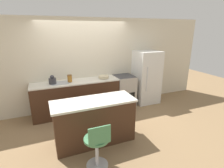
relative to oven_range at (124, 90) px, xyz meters
name	(u,v)px	position (x,y,z in m)	size (l,w,h in m)	color
ground_plane	(93,115)	(-1.12, -0.32, -0.47)	(14.00, 14.00, 0.00)	#8E704C
wall_back	(85,65)	(-1.12, 0.34, 0.83)	(8.00, 0.06, 2.60)	beige
back_counter	(77,97)	(-1.48, 0.00, 0.00)	(2.35, 0.61, 0.94)	#422819
kitchen_island	(94,121)	(-1.40, -1.47, 0.00)	(1.67, 0.64, 0.93)	#422819
oven_range	(124,90)	(0.00, 0.00, 0.00)	(0.58, 0.62, 0.94)	#B7B2A8
refrigerator	(146,77)	(0.76, -0.03, 0.36)	(0.74, 0.70, 1.65)	silver
stool_chair	(97,146)	(-1.58, -2.21, -0.05)	(0.43, 0.43, 0.87)	#B7B7BC
kettle	(52,80)	(-2.07, -0.01, 0.56)	(0.19, 0.19, 0.23)	#333338
mixing_bowl	(104,77)	(-0.67, -0.01, 0.51)	(0.28, 0.28, 0.07)	#C1B28E
canister_jar	(70,78)	(-1.63, -0.01, 0.57)	(0.13, 0.13, 0.19)	#9E6623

